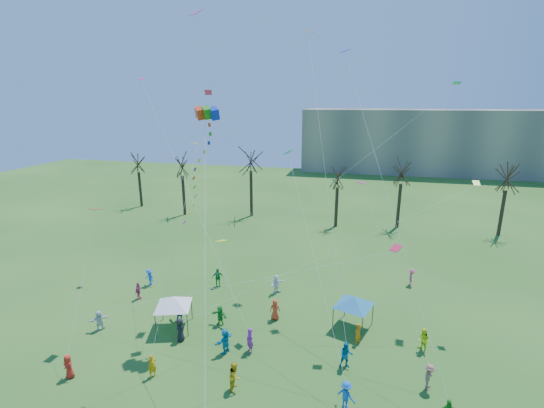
% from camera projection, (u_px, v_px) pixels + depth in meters
% --- Properties ---
extents(distant_building, '(60.00, 14.00, 15.00)m').
position_uv_depth(distant_building, '(429.00, 141.00, 91.47)').
color(distant_building, gray).
rests_on(distant_building, ground).
extents(bare_tree_row, '(68.02, 8.03, 10.89)m').
position_uv_depth(bare_tree_row, '(324.00, 176.00, 53.02)').
color(bare_tree_row, black).
rests_on(bare_tree_row, ground).
extents(big_box_kite, '(3.24, 6.97, 18.62)m').
position_uv_depth(big_box_kite, '(201.00, 177.00, 26.39)').
color(big_box_kite, red).
rests_on(big_box_kite, ground).
extents(canopy_tent_white, '(3.42, 3.42, 2.69)m').
position_uv_depth(canopy_tent_white, '(173.00, 301.00, 28.84)').
color(canopy_tent_white, '#3F3F44').
rests_on(canopy_tent_white, ground).
extents(canopy_tent_blue, '(3.37, 3.37, 2.68)m').
position_uv_depth(canopy_tent_blue, '(354.00, 301.00, 28.90)').
color(canopy_tent_blue, '#3F3F44').
rests_on(canopy_tent_blue, ground).
extents(festival_crowd, '(25.45, 19.22, 1.86)m').
position_uv_depth(festival_crowd, '(257.00, 325.00, 28.29)').
color(festival_crowd, red).
rests_on(festival_crowd, ground).
extents(small_kites_aloft, '(30.66, 19.00, 31.89)m').
position_uv_depth(small_kites_aloft, '(278.00, 146.00, 27.96)').
color(small_kites_aloft, '#E2400B').
rests_on(small_kites_aloft, ground).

